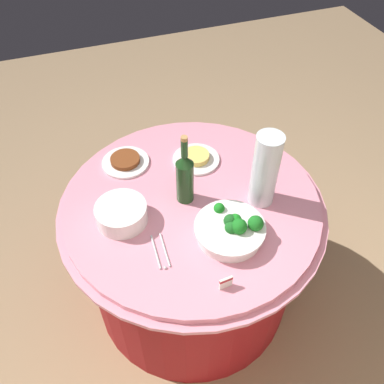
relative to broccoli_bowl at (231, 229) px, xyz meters
name	(u,v)px	position (x,y,z in m)	size (l,w,h in m)	color
ground_plane	(192,289)	(0.08, -0.23, -0.78)	(6.00, 6.00, 0.00)	#9E7F5B
buffet_table	(192,250)	(0.08, -0.23, -0.41)	(1.16, 1.16, 0.74)	maroon
broccoli_bowl	(231,229)	(0.00, 0.00, 0.00)	(0.28, 0.28, 0.11)	white
plate_stack	(121,214)	(0.38, -0.22, 0.00)	(0.21, 0.21, 0.08)	white
wine_bottle	(185,177)	(0.10, -0.25, 0.09)	(0.07, 0.07, 0.34)	#1A3D19
decorative_fruit_vase	(264,174)	(-0.20, -0.14, 0.11)	(0.11, 0.11, 0.34)	silver
serving_tongs	(161,252)	(0.28, -0.01, -0.04)	(0.05, 0.17, 0.01)	silver
food_plate_noodles	(196,158)	(-0.02, -0.46, -0.03)	(0.22, 0.22, 0.04)	white
food_plate_stir_fry	(125,161)	(0.29, -0.56, -0.03)	(0.22, 0.22, 0.03)	white
label_placard_front	(226,282)	(0.11, 0.20, -0.01)	(0.05, 0.01, 0.05)	white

